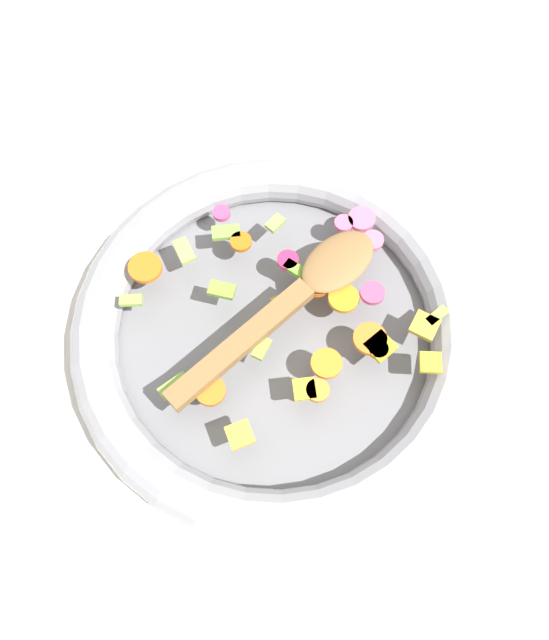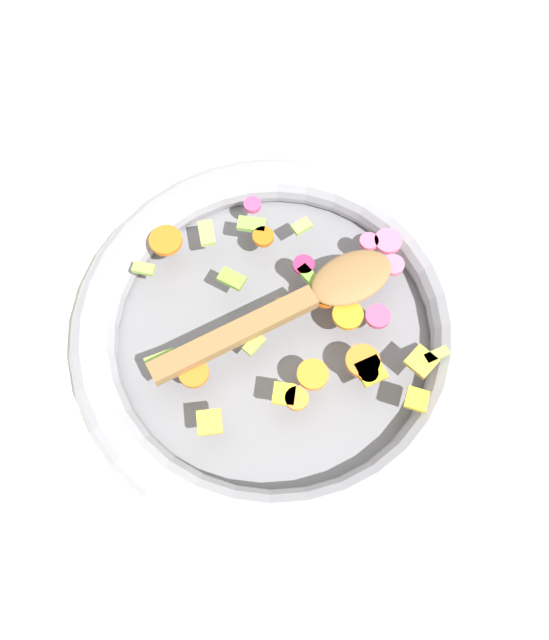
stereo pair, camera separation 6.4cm
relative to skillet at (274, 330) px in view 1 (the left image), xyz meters
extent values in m
plane|color=silver|center=(0.00, 0.00, -0.02)|extent=(4.00, 4.00, 0.00)
cylinder|color=slate|center=(0.00, 0.00, -0.02)|extent=(0.38, 0.38, 0.01)
torus|color=#9E9EA5|center=(0.00, 0.00, 0.00)|extent=(0.43, 0.43, 0.05)
cylinder|color=orange|center=(-0.02, -0.07, 0.03)|extent=(0.04, 0.04, 0.01)
cylinder|color=orange|center=(0.13, 0.08, 0.03)|extent=(0.05, 0.05, 0.01)
cylinder|color=orange|center=(-0.09, 0.01, 0.03)|extent=(0.03, 0.03, 0.01)
cylinder|color=orange|center=(-0.03, 0.10, 0.03)|extent=(0.04, 0.04, 0.01)
cylinder|color=orange|center=(0.09, -0.02, 0.03)|extent=(0.03, 0.03, 0.01)
cylinder|color=orange|center=(-0.07, -0.01, 0.03)|extent=(0.04, 0.04, 0.01)
cylinder|color=orange|center=(-0.07, -0.07, 0.03)|extent=(0.05, 0.05, 0.01)
cylinder|color=orange|center=(-0.09, -0.06, 0.03)|extent=(0.03, 0.03, 0.01)
cylinder|color=orange|center=(0.01, -0.06, 0.03)|extent=(0.03, 0.03, 0.01)
cube|color=#82B649|center=(0.11, -0.02, 0.03)|extent=(0.03, 0.03, 0.01)
cube|color=#7FC33C|center=(0.03, -0.05, 0.03)|extent=(0.03, 0.02, 0.01)
cube|color=#9FBA4F|center=(-0.09, -0.14, 0.03)|extent=(0.01, 0.03, 0.01)
cube|color=#9CCD51|center=(0.10, 0.11, 0.03)|extent=(0.02, 0.03, 0.01)
cube|color=#84B63C|center=(0.06, 0.03, 0.03)|extent=(0.03, 0.03, 0.01)
cube|color=#B5CB5D|center=(0.12, 0.03, 0.03)|extent=(0.03, 0.02, 0.01)
cube|color=#A1C746|center=(-0.02, 0.03, 0.03)|extent=(0.02, 0.03, 0.01)
cube|color=#97CA4F|center=(0.00, 0.12, 0.03)|extent=(0.01, 0.03, 0.01)
cube|color=#A8D95A|center=(0.09, -0.07, 0.03)|extent=(0.02, 0.02, 0.01)
cylinder|color=#E24E7A|center=(-0.04, -0.10, 0.03)|extent=(0.03, 0.03, 0.01)
cylinder|color=pink|center=(0.01, -0.14, 0.03)|extent=(0.03, 0.03, 0.01)
cylinder|color=pink|center=(0.04, -0.15, 0.03)|extent=(0.04, 0.04, 0.01)
cylinder|color=#E0487F|center=(0.14, -0.03, 0.03)|extent=(0.02, 0.02, 0.01)
cylinder|color=#D32D62|center=(0.05, -0.05, 0.03)|extent=(0.03, 0.03, 0.01)
cylinder|color=pink|center=(0.05, -0.13, 0.03)|extent=(0.02, 0.02, 0.01)
cube|color=yellow|center=(-0.08, 0.02, 0.03)|extent=(0.03, 0.03, 0.01)
cube|color=yellow|center=(-0.13, -0.10, 0.03)|extent=(0.03, 0.03, 0.01)
cube|color=yellow|center=(-0.09, -0.07, 0.03)|extent=(0.03, 0.03, 0.01)
cube|color=gold|center=(0.01, -0.02, 0.03)|extent=(0.02, 0.02, 0.01)
cube|color=gold|center=(-0.10, -0.12, 0.03)|extent=(0.03, 0.03, 0.01)
cube|color=yellow|center=(-0.08, 0.10, 0.03)|extent=(0.03, 0.03, 0.01)
cube|color=olive|center=(-0.01, 0.04, 0.04)|extent=(0.04, 0.18, 0.01)
ellipsoid|color=olive|center=(0.01, -0.09, 0.04)|extent=(0.07, 0.10, 0.01)
camera|label=1|loc=(-0.20, 0.15, 0.62)|focal=35.00mm
camera|label=2|loc=(-0.23, 0.09, 0.62)|focal=35.00mm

